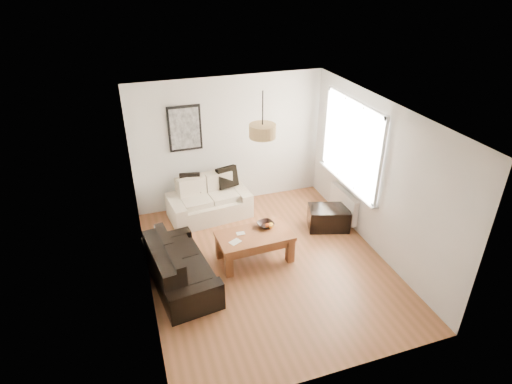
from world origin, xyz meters
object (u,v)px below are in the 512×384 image
object	(u,v)px
ottoman	(328,218)
coffee_table	(255,247)
loveseat_cream	(209,199)
sofa_leather	(180,265)

from	to	relation	value
ottoman	coffee_table	bearing A→B (deg)	-163.77
loveseat_cream	sofa_leather	bearing A→B (deg)	-122.03
loveseat_cream	coffee_table	world-z (taller)	loveseat_cream
loveseat_cream	ottoman	bearing A→B (deg)	-35.47
loveseat_cream	sofa_leather	distance (m)	2.00
loveseat_cream	coffee_table	size ratio (longest dim) A/B	1.25
sofa_leather	ottoman	distance (m)	2.96
sofa_leather	ottoman	size ratio (longest dim) A/B	2.21
sofa_leather	coffee_table	world-z (taller)	sofa_leather
sofa_leather	ottoman	xyz separation A→B (m)	(2.88, 0.69, -0.14)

